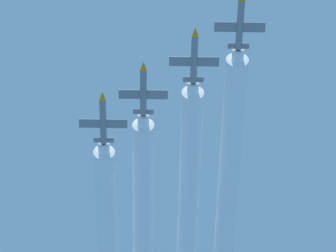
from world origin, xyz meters
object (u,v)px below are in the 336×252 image
jet_lead (240,23)px  jet_fourth_echelon (103,119)px  jet_second_echelon (194,57)px  jet_third_echelon (143,90)px

jet_lead → jet_fourth_echelon: (23.58, -19.88, -3.04)m
jet_second_echelon → jet_fourth_echelon: 20.57m
jet_second_echelon → jet_fourth_echelon: size_ratio=1.00×
jet_second_echelon → jet_fourth_echelon: jet_second_echelon is taller
jet_third_echelon → jet_lead: bearing=139.8°
jet_second_echelon → jet_third_echelon: (8.81, -6.69, -1.20)m
jet_lead → jet_third_echelon: bearing=-40.2°
jet_fourth_echelon → jet_second_echelon: bearing=141.6°
jet_third_echelon → jet_second_echelon: bearing=142.8°
jet_second_echelon → jet_third_echelon: 11.13m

